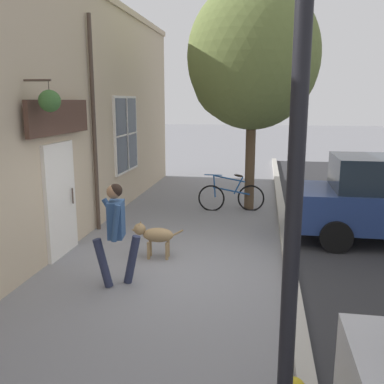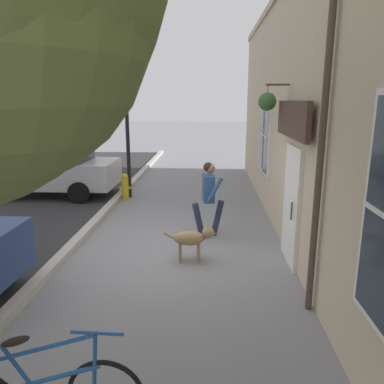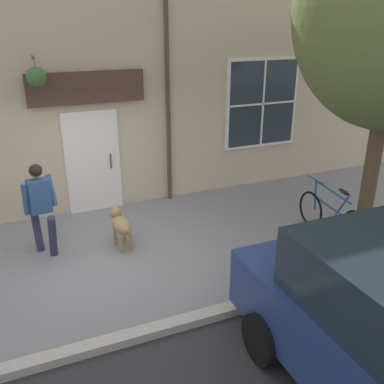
{
  "view_description": "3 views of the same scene",
  "coord_description": "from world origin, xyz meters",
  "px_view_note": "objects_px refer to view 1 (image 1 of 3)",
  "views": [
    {
      "loc": [
        1.49,
        -6.82,
        2.83
      ],
      "look_at": [
        0.09,
        1.51,
        1.03
      ],
      "focal_mm": 40.0,
      "sensor_mm": 36.0,
      "label": 1
    },
    {
      "loc": [
        -0.71,
        6.77,
        2.86
      ],
      "look_at": [
        -0.36,
        -0.36,
        1.1
      ],
      "focal_mm": 35.0,
      "sensor_mm": 36.0,
      "label": 2
    },
    {
      "loc": [
        6.24,
        -1.03,
        3.8
      ],
      "look_at": [
        0.05,
        1.59,
        1.03
      ],
      "focal_mm": 40.0,
      "sensor_mm": 36.0,
      "label": 3
    }
  ],
  "objects_px": {
    "pedestrian_walking": "(116,226)",
    "dog_on_leash": "(155,235)",
    "street_tree_by_curb": "(249,62)",
    "leaning_bicycle": "(231,196)",
    "street_lamp": "(303,22)"
  },
  "relations": [
    {
      "from": "pedestrian_walking",
      "to": "dog_on_leash",
      "type": "xyz_separation_m",
      "value": [
        0.27,
        1.25,
        -0.53
      ]
    },
    {
      "from": "street_tree_by_curb",
      "to": "leaning_bicycle",
      "type": "height_order",
      "value": "street_tree_by_curb"
    },
    {
      "from": "street_tree_by_curb",
      "to": "pedestrian_walking",
      "type": "bearing_deg",
      "value": -108.36
    },
    {
      "from": "leaning_bicycle",
      "to": "dog_on_leash",
      "type": "bearing_deg",
      "value": -106.73
    },
    {
      "from": "street_tree_by_curb",
      "to": "leaning_bicycle",
      "type": "bearing_deg",
      "value": -139.59
    },
    {
      "from": "pedestrian_walking",
      "to": "street_lamp",
      "type": "distance_m",
      "value": 4.66
    },
    {
      "from": "dog_on_leash",
      "to": "street_lamp",
      "type": "xyz_separation_m",
      "value": [
        2.12,
        -4.52,
        2.84
      ]
    },
    {
      "from": "pedestrian_walking",
      "to": "dog_on_leash",
      "type": "height_order",
      "value": "pedestrian_walking"
    },
    {
      "from": "leaning_bicycle",
      "to": "street_lamp",
      "type": "bearing_deg",
      "value": -83.01
    },
    {
      "from": "pedestrian_walking",
      "to": "street_tree_by_curb",
      "type": "height_order",
      "value": "street_tree_by_curb"
    },
    {
      "from": "dog_on_leash",
      "to": "leaning_bicycle",
      "type": "xyz_separation_m",
      "value": [
        1.11,
        3.7,
        -0.06
      ]
    },
    {
      "from": "dog_on_leash",
      "to": "street_lamp",
      "type": "distance_m",
      "value": 5.74
    },
    {
      "from": "leaning_bicycle",
      "to": "street_tree_by_curb",
      "type": "bearing_deg",
      "value": 40.41
    },
    {
      "from": "dog_on_leash",
      "to": "street_lamp",
      "type": "height_order",
      "value": "street_lamp"
    },
    {
      "from": "dog_on_leash",
      "to": "leaning_bicycle",
      "type": "distance_m",
      "value": 3.86
    }
  ]
}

